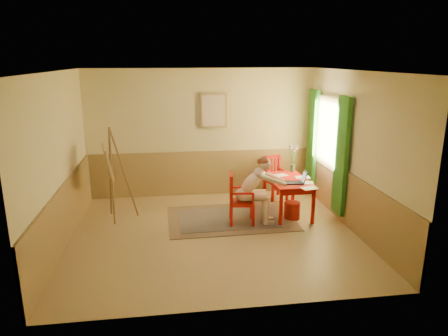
{
  "coord_description": "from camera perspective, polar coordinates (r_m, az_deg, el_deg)",
  "views": [
    {
      "loc": [
        -0.77,
        -6.63,
        3.0
      ],
      "look_at": [
        0.25,
        0.55,
        1.05
      ],
      "focal_mm": 32.83,
      "sensor_mm": 36.0,
      "label": 1
    }
  ],
  "objects": [
    {
      "name": "wall_portrait",
      "position": [
        8.95,
        -1.5,
        8.0
      ],
      "size": [
        0.6,
        0.05,
        0.76
      ],
      "color": "tan",
      "rests_on": "room"
    },
    {
      "name": "room",
      "position": [
        6.86,
        -1.42,
        1.57
      ],
      "size": [
        5.04,
        4.54,
        2.84
      ],
      "color": "#A78753",
      "rests_on": "ground"
    },
    {
      "name": "wainscot",
      "position": [
        7.87,
        -2.06,
        -3.48
      ],
      "size": [
        5.0,
        4.5,
        1.0
      ],
      "color": "olive",
      "rests_on": "room"
    },
    {
      "name": "figure",
      "position": [
        7.53,
        4.41,
        -2.71
      ],
      "size": [
        0.97,
        0.47,
        1.28
      ],
      "color": "beige",
      "rests_on": "room"
    },
    {
      "name": "laptop",
      "position": [
        7.84,
        10.19,
        -1.74
      ],
      "size": [
        0.4,
        0.27,
        0.23
      ],
      "color": "#1E2338",
      "rests_on": "table"
    },
    {
      "name": "rug",
      "position": [
        7.97,
        0.96,
        -6.99
      ],
      "size": [
        2.43,
        1.64,
        0.02
      ],
      "color": "#8C7251",
      "rests_on": "room"
    },
    {
      "name": "vase",
      "position": [
        8.57,
        9.56,
        1.19
      ],
      "size": [
        0.24,
        0.28,
        0.56
      ],
      "color": "#3F724C",
      "rests_on": "table"
    },
    {
      "name": "chair_back",
      "position": [
        9.04,
        7.08,
        -1.34
      ],
      "size": [
        0.51,
        0.52,
        0.93
      ],
      "color": "red",
      "rests_on": "room"
    },
    {
      "name": "table",
      "position": [
        8.09,
        8.91,
        -2.16
      ],
      "size": [
        0.76,
        1.22,
        0.72
      ],
      "color": "red",
      "rests_on": "room"
    },
    {
      "name": "easel",
      "position": [
        7.93,
        -15.61,
        0.32
      ],
      "size": [
        0.67,
        0.8,
        1.79
      ],
      "color": "olive",
      "rests_on": "room"
    },
    {
      "name": "wastebasket",
      "position": [
        8.02,
        9.45,
        -5.85
      ],
      "size": [
        0.38,
        0.38,
        0.33
      ],
      "primitive_type": "cylinder",
      "rotation": [
        0.0,
        0.0,
        -0.28
      ],
      "color": "red",
      "rests_on": "room"
    },
    {
      "name": "window",
      "position": [
        8.52,
        14.09,
        3.4
      ],
      "size": [
        0.12,
        2.01,
        2.2
      ],
      "color": "white",
      "rests_on": "room"
    },
    {
      "name": "chair_left",
      "position": [
        7.58,
        2.13,
        -4.31
      ],
      "size": [
        0.5,
        0.48,
        0.97
      ],
      "color": "red",
      "rests_on": "room"
    },
    {
      "name": "papers",
      "position": [
        8.0,
        10.42,
        -1.73
      ],
      "size": [
        0.72,
        1.17,
        0.0
      ],
      "color": "white",
      "rests_on": "table"
    }
  ]
}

